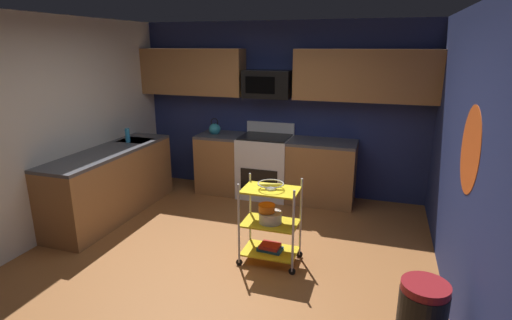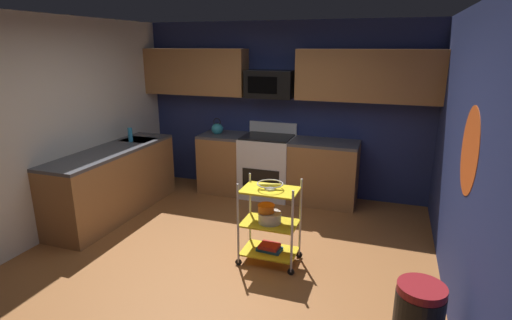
{
  "view_description": "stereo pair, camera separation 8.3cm",
  "coord_description": "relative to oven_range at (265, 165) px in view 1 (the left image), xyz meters",
  "views": [
    {
      "loc": [
        1.52,
        -3.49,
        2.25
      ],
      "look_at": [
        0.24,
        0.46,
        1.05
      ],
      "focal_mm": 27.95,
      "sensor_mm": 36.0,
      "label": 1
    },
    {
      "loc": [
        1.6,
        -3.46,
        2.25
      ],
      "look_at": [
        0.24,
        0.46,
        1.05
      ],
      "focal_mm": 27.95,
      "sensor_mm": 36.0,
      "label": 2
    }
  ],
  "objects": [
    {
      "name": "rolling_cart",
      "position": [
        0.62,
        -1.89,
        -0.03
      ],
      "size": [
        0.64,
        0.39,
        0.91
      ],
      "color": "silver",
      "rests_on": "ground"
    },
    {
      "name": "dish_soap_bottle",
      "position": [
        -1.77,
        -0.9,
        0.54
      ],
      "size": [
        0.06,
        0.06,
        0.2
      ],
      "primitive_type": "cylinder",
      "color": "#2D8CBF",
      "rests_on": "counter_run"
    },
    {
      "name": "fruit_bowl",
      "position": [
        0.62,
        -1.89,
        0.4
      ],
      "size": [
        0.27,
        0.27,
        0.07
      ],
      "color": "silver",
      "rests_on": "rolling_cart"
    },
    {
      "name": "oven_range",
      "position": [
        0.0,
        0.0,
        0.0
      ],
      "size": [
        0.76,
        0.65,
        1.1
      ],
      "color": "white",
      "rests_on": "ground"
    },
    {
      "name": "book_stack",
      "position": [
        0.62,
        -1.89,
        -0.31
      ],
      "size": [
        0.27,
        0.18,
        0.07
      ],
      "color": "#1E4C8C",
      "rests_on": "rolling_cart"
    },
    {
      "name": "counter_run",
      "position": [
        -0.75,
        -0.63,
        -0.01
      ],
      "size": [
        3.4,
        2.7,
        0.92
      ],
      "color": "#9E6B3D",
      "rests_on": "ground"
    },
    {
      "name": "floor",
      "position": [
        0.14,
        -2.1,
        -0.5
      ],
      "size": [
        4.4,
        4.8,
        0.04
      ],
      "primitive_type": "cube",
      "color": "#995B2D",
      "rests_on": "ground"
    },
    {
      "name": "mixing_bowl_large",
      "position": [
        0.62,
        -1.89,
        0.04
      ],
      "size": [
        0.25,
        0.25,
        0.11
      ],
      "color": "silver",
      "rests_on": "rolling_cart"
    },
    {
      "name": "kettle",
      "position": [
        -0.82,
        -0.0,
        0.52
      ],
      "size": [
        0.21,
        0.18,
        0.26
      ],
      "color": "teal",
      "rests_on": "counter_run"
    },
    {
      "name": "wall_left",
      "position": [
        -2.09,
        -2.1,
        0.82
      ],
      "size": [
        0.06,
        4.8,
        2.6
      ],
      "primitive_type": "cube",
      "color": "silver",
      "rests_on": "ground"
    },
    {
      "name": "wall_flower_decal",
      "position": [
        2.34,
        -2.15,
        0.97
      ],
      "size": [
        0.0,
        0.72,
        0.72
      ],
      "primitive_type": "cylinder",
      "rotation": [
        0.0,
        1.57,
        0.0
      ],
      "color": "#E5591E"
    },
    {
      "name": "mixing_bowl_small",
      "position": [
        0.59,
        -1.9,
        0.14
      ],
      "size": [
        0.18,
        0.18,
        0.08
      ],
      "color": "orange",
      "rests_on": "rolling_cart"
    },
    {
      "name": "upper_cabinets",
      "position": [
        0.18,
        0.13,
        1.37
      ],
      "size": [
        4.4,
        0.33,
        0.7
      ],
      "color": "#9E6B3D"
    },
    {
      "name": "wall_right",
      "position": [
        2.37,
        -2.1,
        0.82
      ],
      "size": [
        0.06,
        4.8,
        2.6
      ],
      "primitive_type": "cube",
      "color": "navy",
      "rests_on": "ground"
    },
    {
      "name": "microwave",
      "position": [
        -0.0,
        0.1,
        1.22
      ],
      "size": [
        0.7,
        0.39,
        0.4
      ],
      "color": "black"
    },
    {
      "name": "wall_back",
      "position": [
        0.14,
        0.33,
        0.82
      ],
      "size": [
        4.52,
        0.06,
        2.6
      ],
      "primitive_type": "cube",
      "color": "navy",
      "rests_on": "ground"
    }
  ]
}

